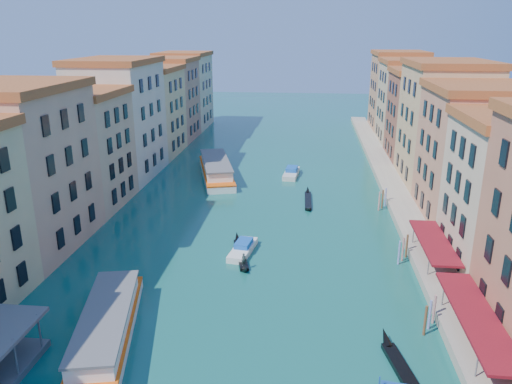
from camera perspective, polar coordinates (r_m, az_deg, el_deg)
left_bank_palazzos at (r=87.41m, az=-16.84°, el=6.80°), size 12.80×128.40×21.00m
right_bank_palazzos at (r=83.87m, az=21.50°, el=5.89°), size 12.80×128.40×21.00m
quay at (r=84.40m, az=15.54°, el=0.06°), size 4.00×140.00×1.00m
restaurant_awnings at (r=45.97m, az=24.10°, el=-13.25°), size 3.20×44.55×3.12m
mooring_poles_right at (r=50.79m, az=18.55°, el=-11.64°), size 1.44×54.24×3.20m
vaporetto_near at (r=46.54m, az=-16.68°, el=-14.48°), size 7.94×18.66×2.71m
vaporetto_far at (r=91.46m, az=-4.59°, el=2.66°), size 10.35×21.68×3.15m
gondola_fore at (r=59.68m, az=-1.75°, el=-7.02°), size 3.31×10.52×2.12m
gondola_right at (r=41.86m, az=17.20°, el=-19.91°), size 3.42×11.96×2.41m
gondola_far at (r=78.45m, az=5.96°, el=-0.87°), size 1.14×10.56×1.50m
motorboat_mid at (r=60.57m, az=-1.51°, el=-6.45°), size 3.04×6.81×1.36m
motorboat_far at (r=91.98m, az=4.07°, el=2.23°), size 2.97×7.64×1.55m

